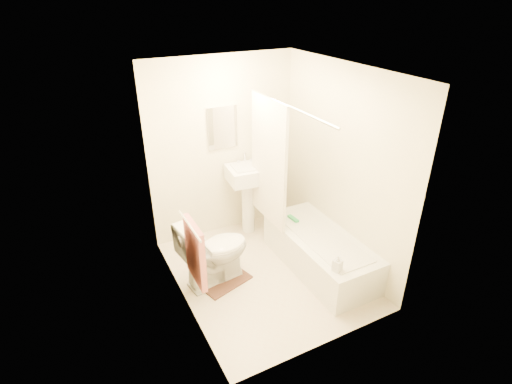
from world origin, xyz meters
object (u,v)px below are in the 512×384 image
sink (249,197)px  bathtub (320,252)px  toilet (215,251)px  bath_mat (223,279)px  soap_bottle (338,263)px

sink → bathtub: (0.40, -1.13, -0.32)m
toilet → bath_mat: (0.06, -0.05, -0.39)m
toilet → sink: size_ratio=0.75×
bath_mat → soap_bottle: size_ratio=3.05×
toilet → bathtub: bearing=-114.6°
bathtub → soap_bottle: (-0.23, -0.61, 0.32)m
toilet → bath_mat: bearing=-137.6°
bathtub → toilet: bearing=163.8°
sink → soap_bottle: sink is taller
toilet → bathtub: (1.23, -0.36, -0.18)m
bathtub → soap_bottle: size_ratio=8.31×
bathtub → soap_bottle: bearing=-110.9°
sink → bath_mat: 1.24m
sink → toilet: bearing=-131.3°
toilet → bathtub: 1.29m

